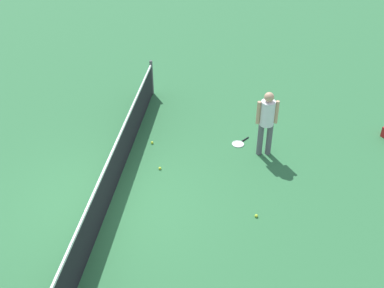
# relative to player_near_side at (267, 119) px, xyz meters

# --- Properties ---
(ground_plane) EXTENTS (40.00, 40.00, 0.00)m
(ground_plane) POSITION_rel_player_near_side_xyz_m (-2.19, 3.31, -1.01)
(ground_plane) COLOR #2D6B3D
(court_net) EXTENTS (10.09, 0.09, 1.07)m
(court_net) POSITION_rel_player_near_side_xyz_m (-2.19, 3.31, -0.51)
(court_net) COLOR #4C4C51
(court_net) RESTS_ON ground_plane
(player_near_side) EXTENTS (0.39, 0.53, 1.70)m
(player_near_side) POSITION_rel_player_near_side_xyz_m (0.00, 0.00, 0.00)
(player_near_side) COLOR #595960
(player_near_side) RESTS_ON ground_plane
(tennis_racket_near_player) EXTENTS (0.57, 0.49, 0.03)m
(tennis_racket_near_player) POSITION_rel_player_near_side_xyz_m (0.35, 0.62, -1.00)
(tennis_racket_near_player) COLOR white
(tennis_racket_near_player) RESTS_ON ground_plane
(tennis_ball_near_player) EXTENTS (0.07, 0.07, 0.07)m
(tennis_ball_near_player) POSITION_rel_player_near_side_xyz_m (-2.31, 0.18, -0.98)
(tennis_ball_near_player) COLOR #C6E033
(tennis_ball_near_player) RESTS_ON ground_plane
(tennis_ball_by_net) EXTENTS (0.07, 0.07, 0.07)m
(tennis_ball_by_net) POSITION_rel_player_near_side_xyz_m (-0.93, 2.44, -0.98)
(tennis_ball_by_net) COLOR #C6E033
(tennis_ball_by_net) RESTS_ON ground_plane
(tennis_ball_midcourt) EXTENTS (0.07, 0.07, 0.07)m
(tennis_ball_midcourt) POSITION_rel_player_near_side_xyz_m (0.11, 2.82, -0.98)
(tennis_ball_midcourt) COLOR #C6E033
(tennis_ball_midcourt) RESTS_ON ground_plane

